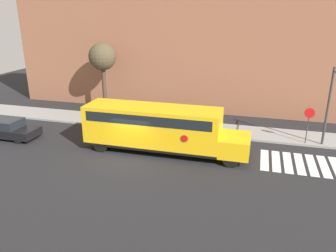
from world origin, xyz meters
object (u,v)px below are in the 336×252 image
object	(u,v)px
school_bus	(158,127)
parked_car	(6,128)
tree_near_sidewalk	(102,58)
traffic_light	(333,99)
stop_sign	(308,121)

from	to	relation	value
school_bus	parked_car	world-z (taller)	school_bus
tree_near_sidewalk	traffic_light	bearing A→B (deg)	-14.20
stop_sign	traffic_light	size ratio (longest dim) A/B	0.49
stop_sign	tree_near_sidewalk	distance (m)	17.87
parked_car	traffic_light	distance (m)	22.90
parked_car	traffic_light	bearing A→B (deg)	8.85
parked_car	stop_sign	world-z (taller)	stop_sign
school_bus	tree_near_sidewalk	world-z (taller)	tree_near_sidewalk
school_bus	traffic_light	size ratio (longest dim) A/B	1.96
traffic_light	tree_near_sidewalk	bearing A→B (deg)	165.80
school_bus	stop_sign	bearing A→B (deg)	21.74
parked_car	school_bus	bearing A→B (deg)	2.88
traffic_light	stop_sign	bearing A→B (deg)	138.87
parked_car	traffic_light	size ratio (longest dim) A/B	0.85
tree_near_sidewalk	parked_car	bearing A→B (deg)	-117.05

